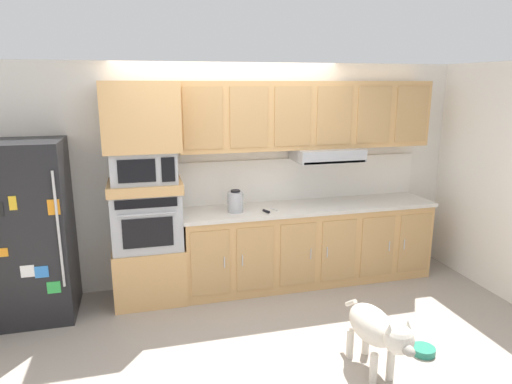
{
  "coord_description": "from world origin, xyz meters",
  "views": [
    {
      "loc": [
        -0.99,
        -3.91,
        2.28
      ],
      "look_at": [
        0.18,
        0.55,
        1.16
      ],
      "focal_mm": 31.73,
      "sensor_mm": 36.0,
      "label": 1
    }
  ],
  "objects_px": {
    "refrigerator": "(29,231)",
    "electric_kettle": "(235,202)",
    "dog": "(377,329)",
    "dog_food_bowl": "(423,350)",
    "microwave": "(144,166)",
    "built_in_oven": "(147,219)",
    "screwdriver": "(267,211)"
  },
  "relations": [
    {
      "from": "refrigerator",
      "to": "electric_kettle",
      "type": "relative_size",
      "value": 7.33
    },
    {
      "from": "electric_kettle",
      "to": "dog",
      "type": "height_order",
      "value": "electric_kettle"
    },
    {
      "from": "electric_kettle",
      "to": "dog_food_bowl",
      "type": "distance_m",
      "value": 2.31
    },
    {
      "from": "refrigerator",
      "to": "dog",
      "type": "xyz_separation_m",
      "value": [
        2.81,
        -1.73,
        -0.49
      ]
    },
    {
      "from": "refrigerator",
      "to": "electric_kettle",
      "type": "distance_m",
      "value": 2.06
    },
    {
      "from": "microwave",
      "to": "dog",
      "type": "xyz_separation_m",
      "value": [
        1.69,
        -1.8,
        -1.07
      ]
    },
    {
      "from": "built_in_oven",
      "to": "microwave",
      "type": "xyz_separation_m",
      "value": [
        0.0,
        -0.0,
        0.56
      ]
    },
    {
      "from": "dog",
      "to": "electric_kettle",
      "type": "bearing_deg",
      "value": -159.9
    },
    {
      "from": "built_in_oven",
      "to": "screwdriver",
      "type": "relative_size",
      "value": 4.36
    },
    {
      "from": "refrigerator",
      "to": "built_in_oven",
      "type": "bearing_deg",
      "value": 3.47
    },
    {
      "from": "microwave",
      "to": "built_in_oven",
      "type": "bearing_deg",
      "value": 179.23
    },
    {
      "from": "built_in_oven",
      "to": "microwave",
      "type": "bearing_deg",
      "value": -0.77
    },
    {
      "from": "refrigerator",
      "to": "screwdriver",
      "type": "distance_m",
      "value": 2.38
    },
    {
      "from": "microwave",
      "to": "screwdriver",
      "type": "distance_m",
      "value": 1.37
    },
    {
      "from": "built_in_oven",
      "to": "electric_kettle",
      "type": "bearing_deg",
      "value": -2.89
    },
    {
      "from": "microwave",
      "to": "electric_kettle",
      "type": "distance_m",
      "value": 1.03
    },
    {
      "from": "dog",
      "to": "screwdriver",
      "type": "bearing_deg",
      "value": -168.47
    },
    {
      "from": "microwave",
      "to": "refrigerator",
      "type": "bearing_deg",
      "value": -176.53
    },
    {
      "from": "built_in_oven",
      "to": "dog",
      "type": "xyz_separation_m",
      "value": [
        1.69,
        -1.8,
        -0.51
      ]
    },
    {
      "from": "screwdriver",
      "to": "refrigerator",
      "type": "bearing_deg",
      "value": 177.86
    },
    {
      "from": "electric_kettle",
      "to": "built_in_oven",
      "type": "bearing_deg",
      "value": 177.11
    },
    {
      "from": "built_in_oven",
      "to": "dog",
      "type": "relative_size",
      "value": 0.74
    },
    {
      "from": "built_in_oven",
      "to": "dog",
      "type": "bearing_deg",
      "value": -46.78
    },
    {
      "from": "built_in_oven",
      "to": "screwdriver",
      "type": "height_order",
      "value": "built_in_oven"
    },
    {
      "from": "screwdriver",
      "to": "electric_kettle",
      "type": "distance_m",
      "value": 0.36
    },
    {
      "from": "built_in_oven",
      "to": "electric_kettle",
      "type": "xyz_separation_m",
      "value": [
        0.94,
        -0.05,
        0.13
      ]
    },
    {
      "from": "electric_kettle",
      "to": "dog_food_bowl",
      "type": "height_order",
      "value": "electric_kettle"
    },
    {
      "from": "refrigerator",
      "to": "screwdriver",
      "type": "height_order",
      "value": "refrigerator"
    },
    {
      "from": "microwave",
      "to": "electric_kettle",
      "type": "xyz_separation_m",
      "value": [
        0.94,
        -0.05,
        -0.43
      ]
    },
    {
      "from": "built_in_oven",
      "to": "microwave",
      "type": "distance_m",
      "value": 0.56
    },
    {
      "from": "refrigerator",
      "to": "dog_food_bowl",
      "type": "relative_size",
      "value": 8.8
    },
    {
      "from": "electric_kettle",
      "to": "dog_food_bowl",
      "type": "xyz_separation_m",
      "value": [
        1.3,
        -1.62,
        -1.0
      ]
    }
  ]
}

